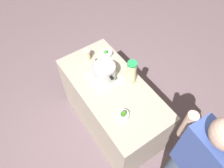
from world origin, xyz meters
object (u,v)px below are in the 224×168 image
cooking_pot (105,72)px  person_cook (194,164)px  broccoli_bowl_front (123,115)px  broccoli_bowl_center (107,53)px  lemonade_pitcher (131,73)px  mason_jar (87,55)px

cooking_pot → person_cook: (1.15, 0.10, -0.08)m
cooking_pot → person_cook: bearing=4.9°
cooking_pot → person_cook: 1.16m
broccoli_bowl_front → broccoli_bowl_center: size_ratio=0.96×
lemonade_pitcher → cooking_pot: bearing=-134.5°
cooking_pot → broccoli_bowl_center: cooking_pot is taller
cooking_pot → mason_jar: cooking_pot is taller
person_cook → cooking_pot: bearing=-175.1°
lemonade_pitcher → broccoli_bowl_center: bearing=178.5°
cooking_pot → person_cook: person_cook is taller
cooking_pot → lemonade_pitcher: bearing=45.5°
broccoli_bowl_center → person_cook: (1.42, -0.11, -0.01)m
mason_jar → broccoli_bowl_center: bearing=71.8°
lemonade_pitcher → mason_jar: size_ratio=2.26×
person_cook → mason_jar: bearing=-175.6°
mason_jar → broccoli_bowl_center: 0.24m
broccoli_bowl_front → broccoli_bowl_center: 0.80m
person_cook → broccoli_bowl_center: bearing=175.7°
broccoli_bowl_front → person_cook: (0.68, 0.21, -0.01)m
broccoli_bowl_center → person_cook: person_cook is taller
lemonade_pitcher → broccoli_bowl_front: size_ratio=2.61×
cooking_pot → lemonade_pitcher: 0.27m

